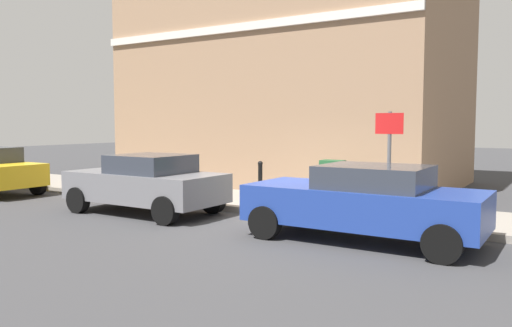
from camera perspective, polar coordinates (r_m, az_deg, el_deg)
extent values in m
plane|color=#38383A|center=(11.40, 3.76, -6.67)|extent=(80.00, 80.00, 0.00)
cube|color=gray|center=(16.41, -11.75, -3.06)|extent=(2.73, 30.00, 0.15)
cube|color=#937256|center=(19.11, 4.66, 10.98)|extent=(7.56, 11.01, 8.74)
cube|color=silver|center=(15.97, -1.94, 14.89)|extent=(0.12, 11.01, 0.24)
cube|color=navy|center=(9.81, 11.75, -4.62)|extent=(1.78, 4.36, 0.69)
cube|color=#2D333D|center=(9.67, 13.03, -1.52)|extent=(1.56, 1.91, 0.44)
cylinder|color=black|center=(9.83, 1.01, -6.56)|extent=(0.22, 0.64, 0.64)
cylinder|color=black|center=(11.26, 5.40, -5.16)|extent=(0.22, 0.64, 0.64)
cylinder|color=black|center=(8.65, 20.01, -8.37)|extent=(0.22, 0.64, 0.64)
cylinder|color=black|center=(10.24, 21.99, -6.44)|extent=(0.22, 0.64, 0.64)
cube|color=slate|center=(12.85, -12.23, -2.49)|extent=(1.81, 3.97, 0.69)
cube|color=#2D333D|center=(12.64, -11.59, -0.07)|extent=(1.59, 1.70, 0.46)
cylinder|color=black|center=(13.39, -19.18, -3.85)|extent=(0.22, 0.64, 0.64)
cylinder|color=black|center=(14.50, -13.87, -3.11)|extent=(0.22, 0.64, 0.64)
cylinder|color=black|center=(11.30, -10.06, -5.17)|extent=(0.22, 0.64, 0.64)
cylinder|color=black|center=(12.60, -4.79, -4.12)|extent=(0.22, 0.64, 0.64)
cylinder|color=black|center=(17.22, -23.11, -2.15)|extent=(0.22, 0.64, 0.64)
cube|color=#1E4C28|center=(12.78, 8.49, -2.20)|extent=(0.40, 0.55, 1.15)
cube|color=#333333|center=(12.85, 8.46, -4.57)|extent=(0.46, 0.61, 0.08)
cylinder|color=black|center=(13.89, 0.48, -2.04)|extent=(0.12, 0.12, 0.95)
sphere|color=black|center=(13.84, 0.48, 0.00)|extent=(0.14, 0.14, 0.14)
cylinder|color=#59595B|center=(11.17, 14.57, -0.30)|extent=(0.08, 0.08, 2.30)
cube|color=white|center=(11.11, 14.63, 4.33)|extent=(0.03, 0.56, 0.40)
cube|color=red|center=(11.10, 14.60, 4.33)|extent=(0.01, 0.60, 0.44)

